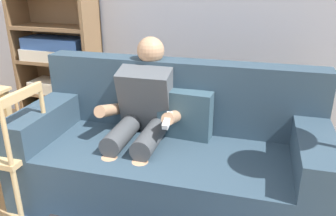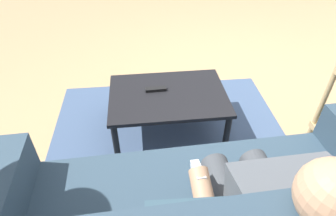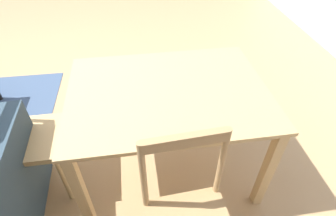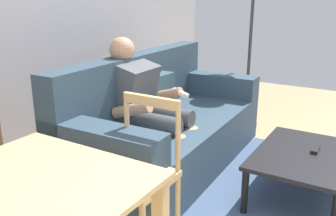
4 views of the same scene
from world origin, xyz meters
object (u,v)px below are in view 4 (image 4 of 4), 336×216
Objects in this scene: couch at (165,127)px; tv_remote at (316,149)px; person_lounging at (147,106)px; coffee_table at (304,158)px; dining_chair_facing_couch at (137,176)px.

tv_remote is at bearing -84.07° from couch.
couch is 1.88× the size of person_lounging.
person_lounging is 6.88× the size of tv_remote.
couch is 1.21m from coffee_table.
tv_remote is 1.43m from dining_chair_facing_couch.
person_lounging is at bearing 102.42° from coffee_table.
couch is 12.93× the size of tv_remote.
person_lounging is 1.23× the size of coffee_table.
dining_chair_facing_couch is at bearing -156.63° from couch.
dining_chair_facing_couch is (-1.04, -0.45, 0.10)m from couch.
person_lounging is at bearing 172.80° from couch.
coffee_table is at bearing -88.22° from couch.
person_lounging is at bearing 14.12° from tv_remote.
couch is 1.13m from dining_chair_facing_couch.
tv_remote is (0.37, -1.30, -0.23)m from person_lounging.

